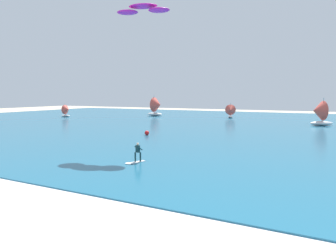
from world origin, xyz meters
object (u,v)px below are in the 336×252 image
(kite, at_px, (143,9))
(sailboat_outermost, at_px, (157,106))
(sailboat_heeled_over, at_px, (319,113))
(sailboat_far_right, at_px, (67,111))
(kitesurfer, at_px, (136,155))
(marker_buoy, at_px, (147,133))
(sailboat_near_shore, at_px, (231,111))

(kite, xyz_separation_m, sailboat_outermost, (-22.85, 43.53, -12.10))
(kite, height_order, sailboat_heeled_over, kite)
(kite, bearing_deg, sailboat_far_right, 144.40)
(kitesurfer, bearing_deg, sailboat_far_right, 140.87)
(marker_buoy, bearing_deg, sailboat_near_shore, 87.69)
(sailboat_far_right, bearing_deg, sailboat_near_shore, 22.36)
(sailboat_outermost, xyz_separation_m, marker_buoy, (17.99, -34.92, -2.23))
(sailboat_heeled_over, xyz_separation_m, marker_buoy, (-21.19, -26.25, -2.03))
(sailboat_near_shore, bearing_deg, kite, -85.80)
(kite, relative_size, sailboat_far_right, 1.74)
(sailboat_far_right, bearing_deg, sailboat_outermost, 35.66)
(sailboat_heeled_over, bearing_deg, kite, -115.11)
(sailboat_far_right, height_order, sailboat_outermost, sailboat_outermost)
(kite, bearing_deg, marker_buoy, 119.43)
(kitesurfer, bearing_deg, sailboat_heeled_over, 72.86)
(sailboat_near_shore, relative_size, sailboat_outermost, 0.66)
(sailboat_heeled_over, relative_size, marker_buoy, 7.88)
(kite, distance_m, sailboat_heeled_over, 40.41)
(sailboat_far_right, xyz_separation_m, sailboat_outermost, (18.96, 13.60, 0.97))
(sailboat_heeled_over, bearing_deg, marker_buoy, -128.91)
(kite, distance_m, sailboat_outermost, 50.63)
(sailboat_near_shore, xyz_separation_m, sailboat_far_right, (-38.45, -15.81, -0.10))
(sailboat_far_right, xyz_separation_m, sailboat_heeled_over, (58.14, 4.93, 0.77))
(sailboat_near_shore, xyz_separation_m, marker_buoy, (-1.50, -37.13, -1.36))
(sailboat_heeled_over, bearing_deg, kitesurfer, -107.14)
(kite, height_order, sailboat_outermost, kite)
(sailboat_near_shore, xyz_separation_m, sailboat_outermost, (-19.49, -2.21, 0.88))
(kitesurfer, height_order, kite, kite)
(sailboat_near_shore, height_order, sailboat_far_right, sailboat_near_shore)
(sailboat_far_right, distance_m, sailboat_heeled_over, 58.35)
(sailboat_near_shore, bearing_deg, sailboat_heeled_over, -28.93)
(kitesurfer, distance_m, kite, 16.03)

